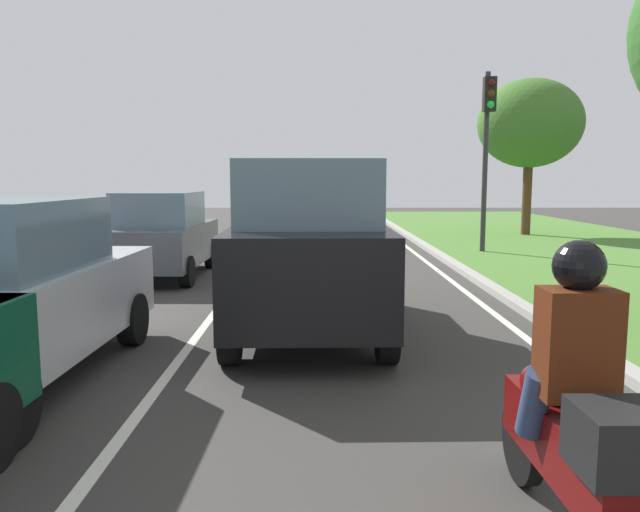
{
  "coord_description": "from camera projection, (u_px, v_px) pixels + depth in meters",
  "views": [
    {
      "loc": [
        0.87,
        1.54,
        2.07
      ],
      "look_at": [
        0.91,
        8.31,
        1.2
      ],
      "focal_mm": 34.3,
      "sensor_mm": 36.0,
      "label": 1
    }
  ],
  "objects": [
    {
      "name": "ground_plane",
      "position": [
        274.0,
        279.0,
        12.61
      ],
      "size": [
        60.0,
        60.0,
        0.0
      ],
      "primitive_type": "plane",
      "color": "#383533"
    },
    {
      "name": "lane_line_center",
      "position": [
        240.0,
        278.0,
        12.61
      ],
      "size": [
        0.12,
        32.0,
        0.01
      ],
      "primitive_type": "cube",
      "color": "silver",
      "rests_on": "ground"
    },
    {
      "name": "lane_line_right_edge",
      "position": [
        448.0,
        278.0,
        12.63
      ],
      "size": [
        0.12,
        32.0,
        0.01
      ],
      "primitive_type": "cube",
      "color": "silver",
      "rests_on": "ground"
    },
    {
      "name": "curb_right",
      "position": [
        472.0,
        276.0,
        12.63
      ],
      "size": [
        0.24,
        48.0,
        0.12
      ],
      "primitive_type": "cube",
      "color": "#9E9B93",
      "rests_on": "ground"
    },
    {
      "name": "car_suv_ahead",
      "position": [
        308.0,
        245.0,
        8.19
      ],
      "size": [
        2.03,
        4.53,
        2.28
      ],
      "rotation": [
        0.0,
        0.0,
        0.02
      ],
      "color": "black",
      "rests_on": "ground"
    },
    {
      "name": "car_sedan_left_lane",
      "position": [
        1.0,
        294.0,
        6.07
      ],
      "size": [
        1.93,
        4.34,
        1.86
      ],
      "rotation": [
        0.0,
        0.0,
        -0.03
      ],
      "color": "#B7BABF",
      "rests_on": "ground"
    },
    {
      "name": "car_hatchback_far",
      "position": [
        163.0,
        235.0,
        12.71
      ],
      "size": [
        1.77,
        3.72,
        1.78
      ],
      "rotation": [
        0.0,
        0.0,
        -0.01
      ],
      "color": "#474C51",
      "rests_on": "ground"
    },
    {
      "name": "motorcycle",
      "position": [
        573.0,
        452.0,
        3.36
      ],
      "size": [
        0.4,
        1.9,
        1.01
      ],
      "rotation": [
        0.0,
        0.0,
        0.01
      ],
      "color": "#590A0A",
      "rests_on": "ground"
    },
    {
      "name": "rider_person",
      "position": [
        575.0,
        340.0,
        3.33
      ],
      "size": [
        0.5,
        0.4,
        1.16
      ],
      "rotation": [
        0.0,
        0.0,
        0.01
      ],
      "color": "#4C1E0C",
      "rests_on": "ground"
    },
    {
      "name": "traffic_light_near_right",
      "position": [
        487.0,
        130.0,
        16.31
      ],
      "size": [
        0.32,
        0.5,
        4.87
      ],
      "color": "#2D2D2D",
      "rests_on": "ground"
    },
    {
      "name": "tree_roadside_far",
      "position": [
        530.0,
        124.0,
        21.32
      ],
      "size": [
        3.61,
        3.61,
        5.49
      ],
      "color": "#4C331E",
      "rests_on": "ground"
    }
  ]
}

